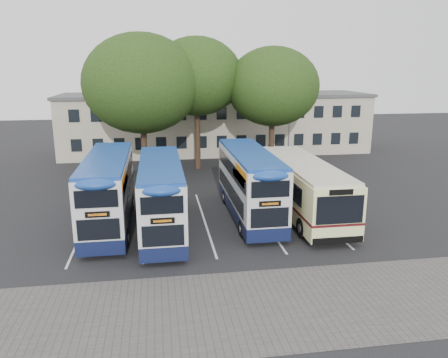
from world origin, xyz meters
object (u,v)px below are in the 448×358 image
(tree_mid, at_px, (197,77))
(bus_dd_right, at_px, (249,181))
(tree_left, at_px, (141,84))
(bus_single, at_px, (302,184))
(lamp_post, at_px, (290,109))
(tree_right, at_px, (273,87))
(bus_dd_mid, at_px, (161,193))
(bus_dd_left, at_px, (108,188))

(tree_mid, distance_m, bus_dd_right, 14.83)
(tree_left, distance_m, bus_single, 16.40)
(lamp_post, height_order, tree_mid, tree_mid)
(tree_right, xyz_separation_m, bus_dd_mid, (-9.93, -13.79, -5.10))
(lamp_post, distance_m, bus_dd_mid, 20.54)
(tree_mid, relative_size, tree_right, 1.08)
(tree_right, bearing_deg, bus_single, -95.69)
(lamp_post, bearing_deg, bus_single, -103.73)
(lamp_post, bearing_deg, tree_left, -168.08)
(tree_mid, xyz_separation_m, bus_dd_left, (-6.44, -13.85, -5.88))
(tree_left, xyz_separation_m, tree_mid, (4.67, 1.75, 0.51))
(tree_right, relative_size, bus_dd_mid, 1.12)
(tree_mid, distance_m, bus_single, 15.76)
(bus_dd_right, bearing_deg, bus_single, -0.13)
(bus_dd_mid, relative_size, bus_single, 0.85)
(bus_dd_mid, bearing_deg, bus_single, 10.61)
(lamp_post, height_order, tree_left, tree_left)
(tree_mid, relative_size, bus_single, 1.03)
(tree_right, height_order, bus_dd_left, tree_right)
(tree_mid, height_order, tree_right, tree_mid)
(bus_single, bearing_deg, tree_left, 130.17)
(tree_left, relative_size, bus_single, 1.04)
(bus_dd_left, bearing_deg, tree_right, 44.17)
(lamp_post, xyz_separation_m, bus_dd_right, (-6.93, -14.58, -2.83))
(tree_mid, bearing_deg, lamp_post, 7.12)
(bus_dd_mid, bearing_deg, bus_dd_right, 17.06)
(bus_dd_right, bearing_deg, lamp_post, 64.56)
(tree_right, distance_m, bus_dd_mid, 17.74)
(bus_dd_left, distance_m, bus_dd_mid, 3.22)
(bus_dd_left, height_order, bus_dd_right, bus_dd_left)
(bus_dd_right, bearing_deg, tree_left, 119.14)
(tree_left, relative_size, tree_right, 1.09)
(lamp_post, distance_m, tree_left, 14.00)
(tree_left, distance_m, tree_mid, 5.01)
(lamp_post, height_order, bus_dd_left, lamp_post)
(tree_right, distance_m, bus_dd_left, 18.66)
(tree_right, bearing_deg, tree_mid, 168.37)
(tree_mid, xyz_separation_m, bus_single, (5.24, -13.49, -6.24))
(lamp_post, bearing_deg, bus_dd_mid, -127.13)
(lamp_post, distance_m, bus_single, 15.35)
(tree_left, distance_m, bus_dd_mid, 14.48)
(tree_left, bearing_deg, bus_dd_left, -98.31)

